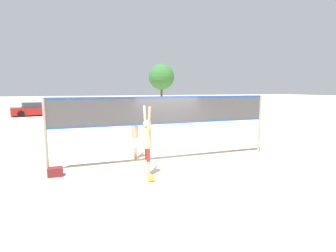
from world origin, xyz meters
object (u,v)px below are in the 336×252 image
(volleyball_net, at_px, (168,114))
(player_blocker, at_px, (135,131))
(tree_left_cluster, at_px, (161,77))
(volleyball, at_px, (151,178))
(parked_car_near, at_px, (102,107))
(parked_car_mid, at_px, (35,110))
(gear_bag, at_px, (55,172))
(player_spiker, at_px, (147,139))

(volleyball_net, relative_size, player_blocker, 4.10)
(tree_left_cluster, bearing_deg, volleyball, -109.22)
(volleyball, relative_size, tree_left_cluster, 0.03)
(volleyball, distance_m, parked_car_near, 24.41)
(player_blocker, relative_size, parked_car_mid, 0.43)
(tree_left_cluster, bearing_deg, parked_car_near, -147.01)
(player_blocker, relative_size, volleyball, 9.46)
(player_blocker, height_order, gear_bag, player_blocker)
(volleyball, bearing_deg, tree_left_cluster, 70.78)
(player_spiker, height_order, gear_bag, player_spiker)
(volleyball_net, distance_m, tree_left_cluster, 30.25)
(volleyball_net, bearing_deg, parked_car_mid, 108.56)
(parked_car_mid, bearing_deg, volleyball_net, -84.75)
(tree_left_cluster, bearing_deg, volleyball_net, -108.17)
(player_spiker, xyz_separation_m, tree_left_cluster, (10.61, 30.02, 3.36))
(parked_car_mid, xyz_separation_m, tree_left_cluster, (16.54, 7.35, 3.93))
(volleyball_net, relative_size, parked_car_near, 2.04)
(gear_bag, relative_size, parked_car_mid, 0.09)
(volleyball_net, distance_m, gear_bag, 4.41)
(volleyball_net, relative_size, player_spiker, 3.82)
(volleyball_net, bearing_deg, parked_car_near, 90.42)
(volleyball_net, bearing_deg, player_blocker, 143.38)
(volleyball, bearing_deg, parked_car_near, 87.41)
(gear_bag, height_order, parked_car_mid, parked_car_mid)
(gear_bag, bearing_deg, volleyball_net, 5.74)
(player_blocker, height_order, tree_left_cluster, tree_left_cluster)
(tree_left_cluster, bearing_deg, gear_bag, -114.83)
(volleyball_net, height_order, player_blocker, volleyball_net)
(player_blocker, bearing_deg, tree_left_cluster, 159.28)
(parked_car_mid, distance_m, tree_left_cluster, 18.52)
(volleyball, bearing_deg, volleyball_net, 57.05)
(gear_bag, height_order, parked_car_near, parked_car_near)
(gear_bag, height_order, tree_left_cluster, tree_left_cluster)
(player_blocker, bearing_deg, parked_car_near, 177.47)
(volleyball_net, height_order, parked_car_mid, volleyball_net)
(parked_car_near, bearing_deg, player_blocker, -84.81)
(parked_car_near, bearing_deg, volleyball, -84.87)
(player_spiker, xyz_separation_m, gear_bag, (-2.83, 0.98, -1.06))
(parked_car_near, bearing_deg, tree_left_cluster, 40.72)
(parked_car_near, bearing_deg, parked_car_mid, -162.98)
(volleyball_net, relative_size, volleyball, 38.77)
(volleyball, bearing_deg, gear_bag, 150.72)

